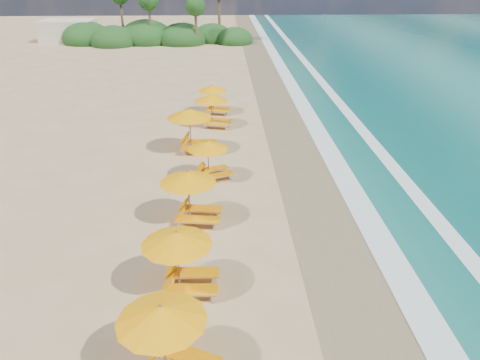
% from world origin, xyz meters
% --- Properties ---
extents(ground, '(160.00, 160.00, 0.00)m').
position_xyz_m(ground, '(0.00, 0.00, 0.00)').
color(ground, tan).
rests_on(ground, ground).
extents(wet_sand, '(4.00, 160.00, 0.01)m').
position_xyz_m(wet_sand, '(4.00, 0.00, 0.01)').
color(wet_sand, '#8D7B54').
rests_on(wet_sand, ground).
extents(surf_foam, '(4.00, 160.00, 0.01)m').
position_xyz_m(surf_foam, '(6.70, 0.00, 0.03)').
color(surf_foam, white).
rests_on(surf_foam, ground).
extents(station_1, '(3.17, 3.16, 2.41)m').
position_xyz_m(station_1, '(-2.20, -9.58, 1.35)').
color(station_1, olive).
rests_on(station_1, ground).
extents(station_2, '(2.61, 2.41, 2.39)m').
position_xyz_m(station_2, '(-2.10, -6.04, 1.34)').
color(station_2, olive).
rests_on(station_2, ground).
extents(station_3, '(2.79, 2.64, 2.40)m').
position_xyz_m(station_3, '(-2.03, -1.51, 1.35)').
color(station_3, olive).
rests_on(station_3, ground).
extents(station_4, '(2.72, 2.67, 2.12)m').
position_xyz_m(station_4, '(-1.35, 2.72, 1.19)').
color(station_4, olive).
rests_on(station_4, ground).
extents(station_5, '(2.91, 2.69, 2.67)m').
position_xyz_m(station_5, '(-2.42, 6.44, 1.49)').
color(station_5, olive).
rests_on(station_5, ground).
extents(station_6, '(2.84, 2.76, 2.28)m').
position_xyz_m(station_6, '(-1.30, 10.83, 1.28)').
color(station_6, olive).
rests_on(station_6, ground).
extents(station_7, '(2.59, 2.47, 2.14)m').
position_xyz_m(station_7, '(-1.27, 13.78, 1.20)').
color(station_7, olive).
rests_on(station_7, ground).
extents(treeline, '(25.80, 8.80, 9.74)m').
position_xyz_m(treeline, '(-9.94, 45.51, 1.00)').
color(treeline, '#163D14').
rests_on(treeline, ground).
extents(beach_building, '(7.00, 5.00, 2.80)m').
position_xyz_m(beach_building, '(-22.00, 48.00, 1.40)').
color(beach_building, beige).
rests_on(beach_building, ground).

